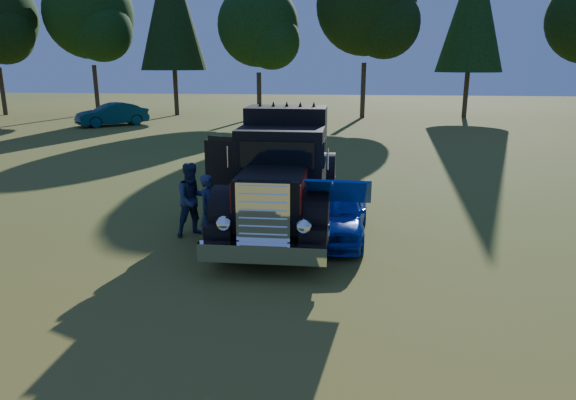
{
  "coord_description": "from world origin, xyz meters",
  "views": [
    {
      "loc": [
        2.77,
        -10.57,
        4.08
      ],
      "look_at": [
        1.5,
        0.71,
        1.05
      ],
      "focal_mm": 32.0,
      "sensor_mm": 36.0,
      "label": 1
    }
  ],
  "objects_px": {
    "hotrod_coupe": "(336,212)",
    "spectator_near": "(209,210)",
    "spectator_far": "(193,200)",
    "distant_teal_car": "(112,114)",
    "diamond_t_truck": "(283,179)"
  },
  "relations": [
    {
      "from": "hotrod_coupe",
      "to": "spectator_far",
      "type": "xyz_separation_m",
      "value": [
        -3.44,
        -0.28,
        0.27
      ]
    },
    {
      "from": "spectator_near",
      "to": "distant_teal_car",
      "type": "bearing_deg",
      "value": 51.26
    },
    {
      "from": "hotrod_coupe",
      "to": "spectator_near",
      "type": "bearing_deg",
      "value": -163.16
    },
    {
      "from": "spectator_near",
      "to": "spectator_far",
      "type": "height_order",
      "value": "spectator_far"
    },
    {
      "from": "distant_teal_car",
      "to": "spectator_far",
      "type": "bearing_deg",
      "value": -13.77
    },
    {
      "from": "hotrod_coupe",
      "to": "spectator_far",
      "type": "height_order",
      "value": "hotrod_coupe"
    },
    {
      "from": "spectator_near",
      "to": "spectator_far",
      "type": "distance_m",
      "value": 0.82
    },
    {
      "from": "spectator_far",
      "to": "distant_teal_car",
      "type": "bearing_deg",
      "value": 83.23
    },
    {
      "from": "diamond_t_truck",
      "to": "spectator_near",
      "type": "xyz_separation_m",
      "value": [
        -1.52,
        -1.43,
        -0.45
      ]
    },
    {
      "from": "spectator_far",
      "to": "distant_teal_car",
      "type": "distance_m",
      "value": 24.86
    },
    {
      "from": "hotrod_coupe",
      "to": "spectator_near",
      "type": "relative_size",
      "value": 2.45
    },
    {
      "from": "hotrod_coupe",
      "to": "spectator_near",
      "type": "height_order",
      "value": "hotrod_coupe"
    },
    {
      "from": "hotrod_coupe",
      "to": "distant_teal_car",
      "type": "xyz_separation_m",
      "value": [
        -15.52,
        21.45,
        0.13
      ]
    },
    {
      "from": "spectator_near",
      "to": "hotrod_coupe",
      "type": "bearing_deg",
      "value": -51.44
    },
    {
      "from": "spectator_near",
      "to": "distant_teal_car",
      "type": "xyz_separation_m",
      "value": [
        -12.65,
        22.32,
        -0.07
      ]
    }
  ]
}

